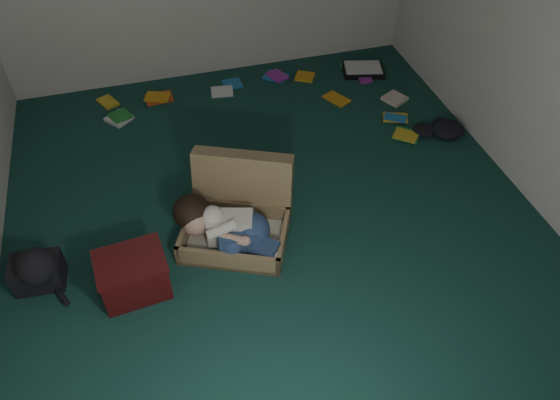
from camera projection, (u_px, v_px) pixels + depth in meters
floor at (275, 219)px, 4.19m from camera, size 4.50×4.50×0.00m
wall_right at (559, 27)px, 3.68m from camera, size 0.00×4.50×4.50m
suitcase at (238, 213)px, 4.01m from camera, size 0.98×0.97×0.55m
person at (226, 227)px, 3.85m from camera, size 0.71×0.62×0.34m
maroon_bin at (133, 275)px, 3.61m from camera, size 0.48×0.40×0.31m
backpack at (37, 272)px, 3.68m from camera, size 0.43×0.36×0.24m
clothing_pile at (440, 132)px, 4.87m from camera, size 0.51×0.45×0.14m
paper_tray at (363, 70)px, 5.70m from camera, size 0.48×0.41×0.06m
book_scatter at (288, 93)px, 5.42m from camera, size 2.90×1.52×0.02m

